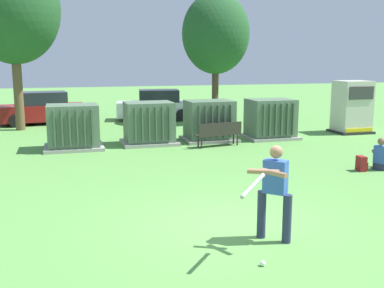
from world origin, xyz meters
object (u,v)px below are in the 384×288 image
Objects in this scene: transformer_mid_east at (209,121)px; parked_car_leftmost at (43,109)px; transformer_mid_west at (149,124)px; transformer_west at (73,127)px; sports_ball at (263,263)px; generator_enclosure at (352,107)px; batter at (274,189)px; seated_spectator at (381,157)px; backpack at (362,164)px; parked_car_left_of_center at (157,106)px; transformer_east at (270,119)px; park_bench at (219,133)px.

transformer_mid_east is 9.62m from parked_car_leftmost.
transformer_west is at bearing -175.46° from transformer_mid_west.
transformer_west and transformer_mid_east have the same top height.
generator_enclosure is at bearing 50.19° from sports_ball.
transformer_west reaches higher than sports_ball.
batter is 6.93m from seated_spectator.
generator_enclosure reaches higher than backpack.
seated_spectator is 16.44m from parked_car_leftmost.
parked_car_left_of_center reaches higher than backpack.
parked_car_left_of_center is at bearing 95.52° from transformer_mid_east.
park_bench is at bearing -156.27° from transformer_east.
sports_ball is 0.20× the size of backpack.
transformer_mid_west is 2.18× the size of seated_spectator.
seated_spectator is at bearing -60.52° from transformer_mid_east.
generator_enclosure reaches higher than transformer_west.
park_bench is at bearing -51.92° from parked_car_leftmost.
batter is (0.33, -10.14, 0.19)m from transformer_mid_west.
transformer_east reaches higher than backpack.
transformer_mid_east is at bearing 78.26° from batter.
transformer_mid_west is 23.33× the size of sports_ball.
seated_spectator is (8.69, -5.77, -0.41)m from transformer_west.
batter is 17.32m from parked_car_left_of_center.
transformer_mid_east is at bearing 88.33° from park_bench.
transformer_mid_east is 11.42m from sports_ball.
transformer_mid_east is 6.75m from generator_enclosure.
generator_enclosure is 1.25× the size of park_bench.
park_bench is at bearing -11.31° from transformer_west.
generator_enclosure is 5.23× the size of backpack.
parked_car_leftmost is (-9.17, 7.18, -0.04)m from transformer_east.
transformer_mid_west is 2.74m from park_bench.
transformer_west is 1.00× the size of transformer_mid_east.
transformer_east is (5.04, -0.12, 0.00)m from transformer_mid_west.
transformer_mid_east is 1.34m from park_bench.
sports_ball is at bearing -123.57° from batter.
transformer_west reaches higher than park_bench.
park_bench is at bearing -85.60° from parked_car_left_of_center.
seated_spectator is at bearing -82.12° from transformer_east.
generator_enclosure is at bearing 5.69° from transformer_east.
park_bench is 4.19× the size of backpack.
transformer_mid_east is at bearing -46.91° from parked_car_leftmost.
transformer_west is 4.77× the size of backpack.
seated_spectator is 13.74m from parked_car_left_of_center.
transformer_east is at bearing -38.06° from parked_car_leftmost.
transformer_east is 5.95m from seated_spectator.
seated_spectator is at bearing 2.76° from backpack.
transformer_mid_west is 1.21× the size of batter.
generator_enclosure is 0.53× the size of parked_car_leftmost.
transformer_mid_west and parked_car_left_of_center have the same top height.
transformer_mid_east is at bearing 176.64° from transformer_east.
transformer_west is at bearing -177.17° from transformer_mid_east.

